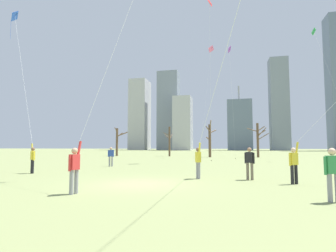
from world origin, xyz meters
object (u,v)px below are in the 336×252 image
at_px(kite_flyer_midfield_left_yellow, 210,119).
at_px(bystander_strolling_midfield, 111,156).
at_px(kite_flyer_midfield_right_white, 329,124).
at_px(bystander_far_off_by_trees, 250,162).
at_px(bare_tree_left_of_center, 210,139).
at_px(distant_kite_drifting_left_pink, 210,55).
at_px(kite_flyer_far_back_blue, 27,112).
at_px(bare_tree_center, 258,139).
at_px(kite_flyer_midfield_center_orange, 101,94).
at_px(distant_kite_high_overhead_red, 209,11).
at_px(distant_kite_low_near_trees_purple, 230,55).
at_px(bare_tree_far_right_edge, 169,141).
at_px(distant_kite_drifting_right_green, 317,39).
at_px(bare_tree_right_of_center, 117,141).

relative_size(kite_flyer_midfield_left_yellow, bystander_strolling_midfield, 6.84).
distance_m(kite_flyer_midfield_right_white, bystander_far_off_by_trees, 3.92).
distance_m(kite_flyer_midfield_right_white, bare_tree_left_of_center, 30.44).
distance_m(distant_kite_drifting_left_pink, bare_tree_left_of_center, 13.04).
xyz_separation_m(kite_flyer_far_back_blue, bare_tree_center, (18.73, 27.46, -1.25)).
distance_m(kite_flyer_midfield_center_orange, distant_kite_high_overhead_red, 23.84).
bearing_deg(distant_kite_low_near_trees_purple, bare_tree_far_right_edge, 160.52).
height_order(kite_flyer_midfield_right_white, bare_tree_center, kite_flyer_midfield_right_white).
bearing_deg(distant_kite_drifting_right_green, distant_kite_high_overhead_red, -156.19).
height_order(bystander_strolling_midfield, bare_tree_center, bare_tree_center).
relative_size(bare_tree_center, bare_tree_far_right_edge, 1.05).
relative_size(distant_kite_drifting_right_green, bare_tree_far_right_edge, 3.22).
xyz_separation_m(distant_kite_drifting_right_green, distant_kite_drifting_left_pink, (-13.20, 5.54, 0.87)).
xyz_separation_m(kite_flyer_far_back_blue, distant_kite_high_overhead_red, (12.28, 12.96, 12.76)).
xyz_separation_m(kite_flyer_far_back_blue, distant_kite_low_near_trees_purple, (14.62, 25.31, 11.80)).
bearing_deg(kite_flyer_midfield_left_yellow, bare_tree_left_of_center, 93.61).
bearing_deg(bystander_far_off_by_trees, bare_tree_right_of_center, 123.54).
distance_m(bystander_far_off_by_trees, bare_tree_center, 29.92).
bearing_deg(distant_kite_drifting_right_green, bare_tree_center, 124.58).
distance_m(kite_flyer_far_back_blue, bystander_strolling_midfield, 7.23).
height_order(bystander_far_off_by_trees, bystander_strolling_midfield, same).
xyz_separation_m(bystander_strolling_midfield, bare_tree_center, (14.38, 22.69, 2.00)).
distance_m(kite_flyer_midfield_left_yellow, bare_tree_far_right_edge, 34.46).
distance_m(bystander_strolling_midfield, distant_kite_drifting_right_green, 28.36).
distance_m(kite_flyer_midfield_right_white, distant_kite_high_overhead_red, 22.29).
bearing_deg(bystander_far_off_by_trees, bare_tree_center, 82.94).
distance_m(kite_flyer_midfield_center_orange, distant_kite_drifting_left_pink, 33.07).
distance_m(kite_flyer_midfield_center_orange, bare_tree_right_of_center, 38.22).
relative_size(distant_kite_drifting_left_pink, bare_tree_far_right_edge, 3.39).
bearing_deg(kite_flyer_midfield_left_yellow, bare_tree_center, 80.15).
bearing_deg(bare_tree_right_of_center, bare_tree_center, -2.92).
height_order(kite_flyer_midfield_left_yellow, distant_kite_high_overhead_red, distant_kite_high_overhead_red).
bearing_deg(distant_kite_drifting_right_green, kite_flyer_midfield_right_white, -106.64).
relative_size(kite_flyer_midfield_right_white, bare_tree_left_of_center, 2.10).
xyz_separation_m(kite_flyer_midfield_right_white, distant_kite_high_overhead_red, (-6.17, 15.99, 14.24)).
height_order(bystander_strolling_midfield, distant_kite_low_near_trees_purple, distant_kite_low_near_trees_purple).
height_order(kite_flyer_midfield_left_yellow, distant_kite_low_near_trees_purple, distant_kite_low_near_trees_purple).
bearing_deg(bare_tree_far_right_edge, bare_tree_center, -6.07).
distance_m(kite_flyer_far_back_blue, distant_kite_low_near_trees_purple, 31.52).
bearing_deg(kite_flyer_midfield_center_orange, kite_flyer_midfield_right_white, 21.20).
bearing_deg(distant_kite_high_overhead_red, distant_kite_drifting_right_green, 23.81).
bearing_deg(distant_kite_high_overhead_red, bare_tree_center, 66.01).
bearing_deg(bare_tree_far_right_edge, kite_flyer_far_back_blue, -98.14).
relative_size(bystander_strolling_midfield, distant_kite_low_near_trees_purple, 0.09).
height_order(kite_flyer_midfield_right_white, bare_tree_left_of_center, kite_flyer_midfield_right_white).
relative_size(bystander_far_off_by_trees, bare_tree_right_of_center, 0.32).
relative_size(bystander_far_off_by_trees, bystander_strolling_midfield, 1.00).
bearing_deg(kite_flyer_midfield_right_white, bare_tree_left_of_center, 103.60).
bearing_deg(kite_flyer_far_back_blue, bare_tree_center, 55.70).
relative_size(kite_flyer_midfield_right_white, bare_tree_far_right_edge, 2.38).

